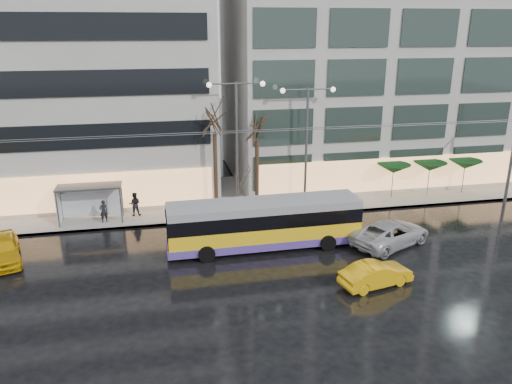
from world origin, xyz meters
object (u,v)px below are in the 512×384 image
object	(u,v)px
street_lamp_near	(237,129)
taxi_a	(3,249)
trolleybus	(264,225)
bus_shelter	(84,195)

from	to	relation	value
street_lamp_near	taxi_a	bearing A→B (deg)	-159.52
trolleybus	street_lamp_near	size ratio (longest dim) A/B	1.28
bus_shelter	street_lamp_near	xyz separation A→B (m)	(10.38, 0.11, 4.03)
bus_shelter	street_lamp_near	bearing A→B (deg)	0.63
taxi_a	trolleybus	bearing A→B (deg)	-20.01
trolleybus	bus_shelter	distance (m)	12.63
trolleybus	taxi_a	distance (m)	14.89
trolleybus	street_lamp_near	bearing A→B (deg)	94.84
bus_shelter	taxi_a	size ratio (longest dim) A/B	0.94
trolleybus	taxi_a	bearing A→B (deg)	175.84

